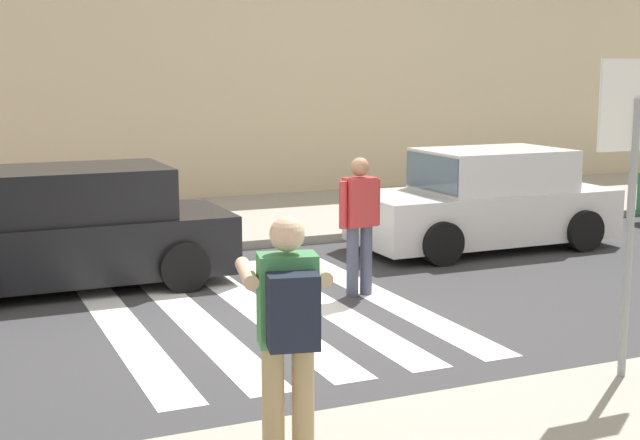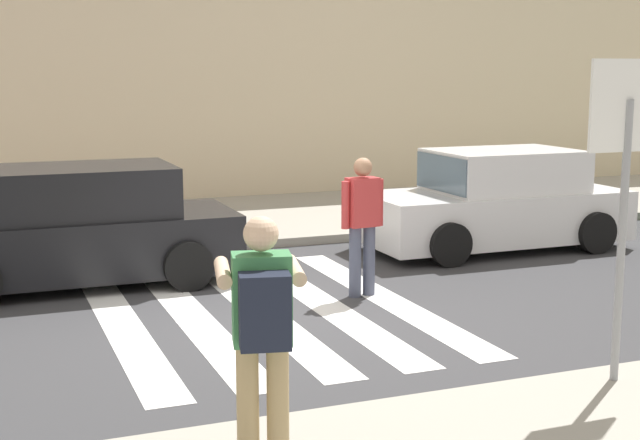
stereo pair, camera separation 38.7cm
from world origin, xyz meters
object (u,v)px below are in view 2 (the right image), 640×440
at_px(stop_sign, 626,149).
at_px(photographer_with_backpack, 262,323).
at_px(parked_car_white, 497,203).
at_px(parked_car_black, 79,229).
at_px(pedestrian_crossing, 362,219).

bearing_deg(stop_sign, photographer_with_backpack, -169.97).
xyz_separation_m(stop_sign, parked_car_white, (2.51, 5.81, -1.41)).
bearing_deg(parked_car_black, pedestrian_crossing, -31.11).
height_order(photographer_with_backpack, pedestrian_crossing, photographer_with_backpack).
distance_m(pedestrian_crossing, parked_car_black, 3.71).
relative_size(stop_sign, parked_car_black, 0.67).
xyz_separation_m(photographer_with_backpack, pedestrian_crossing, (2.73, 4.49, -0.19)).
bearing_deg(pedestrian_crossing, parked_car_black, 148.89).
distance_m(photographer_with_backpack, parked_car_black, 6.43).
distance_m(stop_sign, pedestrian_crossing, 4.11).
bearing_deg(pedestrian_crossing, photographer_with_backpack, -121.26).
xyz_separation_m(pedestrian_crossing, parked_car_white, (3.15, 1.91, -0.25)).
xyz_separation_m(pedestrian_crossing, parked_car_black, (-3.17, 1.91, -0.25)).
height_order(stop_sign, parked_car_white, stop_sign).
relative_size(pedestrian_crossing, parked_car_black, 0.42).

